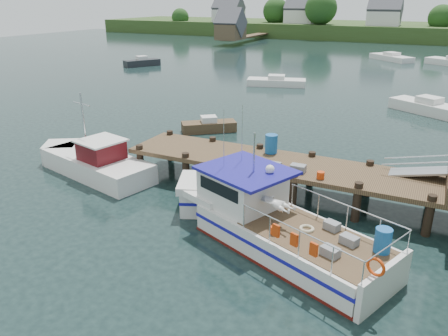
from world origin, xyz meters
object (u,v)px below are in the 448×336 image
at_px(moored_rowboat, 209,126).
at_px(moored_e, 142,62).
at_px(work_boat, 93,161).
at_px(moored_a, 276,82).
at_px(lobster_boat, 265,219).
at_px(dock, 423,164).
at_px(moored_b, 428,107).
at_px(moored_d, 391,57).

height_order(moored_rowboat, moored_e, moored_e).
height_order(work_boat, moored_a, work_boat).
height_order(lobster_boat, moored_rowboat, lobster_boat).
bearing_deg(dock, moored_b, 91.16).
height_order(work_boat, moored_e, work_boat).
bearing_deg(moored_d, moored_b, -96.51).
distance_m(dock, moored_d, 48.01).
bearing_deg(moored_d, work_boat, -117.18).
distance_m(moored_b, moored_d, 30.00).
xyz_separation_m(dock, moored_b, (-0.37, 18.15, -1.78)).
height_order(moored_a, moored_e, moored_e).
bearing_deg(moored_b, dock, -92.72).
relative_size(moored_b, moored_e, 1.26).
xyz_separation_m(moored_a, moored_e, (-19.54, 4.98, 0.07)).
distance_m(moored_b, moored_e, 34.85).
xyz_separation_m(moored_rowboat, moored_b, (12.32, 11.32, 0.09)).
bearing_deg(moored_e, lobster_boat, -27.68).
bearing_deg(moored_a, moored_d, 76.08).
relative_size(moored_rowboat, moored_b, 0.59).
xyz_separation_m(work_boat, moored_a, (0.25, 25.39, -0.24)).
height_order(moored_d, moored_e, moored_e).
bearing_deg(moored_a, lobster_boat, -66.93).
height_order(work_boat, moored_d, work_boat).
bearing_deg(moored_a, dock, -54.90).
distance_m(moored_rowboat, moored_d, 41.23).
height_order(dock, moored_b, dock).
xyz_separation_m(lobster_boat, moored_b, (4.23, 22.31, -0.36)).
height_order(moored_b, moored_e, moored_b).
distance_m(moored_rowboat, moored_a, 16.68).
relative_size(dock, work_boat, 2.23).
xyz_separation_m(lobster_boat, work_boat, (-9.78, 2.22, -0.20)).
bearing_deg(moored_e, dock, -19.59).
distance_m(dock, lobster_boat, 6.36).
bearing_deg(moored_rowboat, lobster_boat, -61.70).
bearing_deg(lobster_boat, moored_rowboat, 148.48).
xyz_separation_m(moored_b, moored_d, (-5.94, 29.41, -0.05)).
distance_m(moored_a, moored_e, 20.17).
bearing_deg(moored_e, work_boat, -36.98).
xyz_separation_m(work_boat, moored_d, (8.07, 49.50, -0.21)).
bearing_deg(moored_a, moored_e, 169.76).
height_order(dock, moored_rowboat, dock).
bearing_deg(moored_rowboat, moored_e, 126.09).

